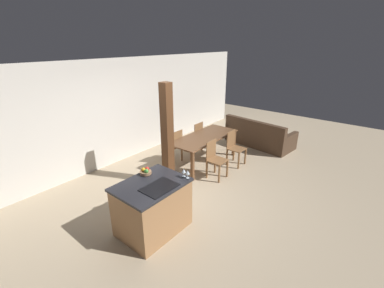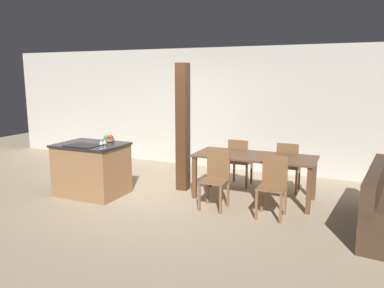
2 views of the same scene
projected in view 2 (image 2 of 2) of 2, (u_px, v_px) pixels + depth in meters
name	position (u px, v px, depth m)	size (l,w,h in m)	color
ground_plane	(156.00, 197.00, 6.53)	(16.00, 16.00, 0.00)	tan
wall_back	(209.00, 108.00, 8.55)	(11.20, 0.08, 2.70)	silver
kitchen_island	(92.00, 169.00, 6.60)	(1.16, 0.87, 0.93)	#9E7047
fruit_bowl	(109.00, 139.00, 6.72)	(0.20, 0.20, 0.11)	#99704C
wine_glass_near	(101.00, 143.00, 5.98)	(0.07, 0.07, 0.14)	silver
wine_glass_middle	(104.00, 142.00, 6.05)	(0.07, 0.07, 0.14)	silver
dining_table	(254.00, 161.00, 6.31)	(2.02, 0.86, 0.76)	brown
dining_chair_near_left	(216.00, 178.00, 5.93)	(0.40, 0.40, 0.91)	brown
dining_chair_near_right	(273.00, 185.00, 5.57)	(0.40, 0.40, 0.91)	brown
dining_chair_far_left	(239.00, 161.00, 7.11)	(0.40, 0.40, 0.91)	brown
dining_chair_far_right	(288.00, 166.00, 6.75)	(0.40, 0.40, 0.91)	brown
timber_post	(183.00, 128.00, 6.77)	(0.21, 0.21, 2.31)	#4C2D19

